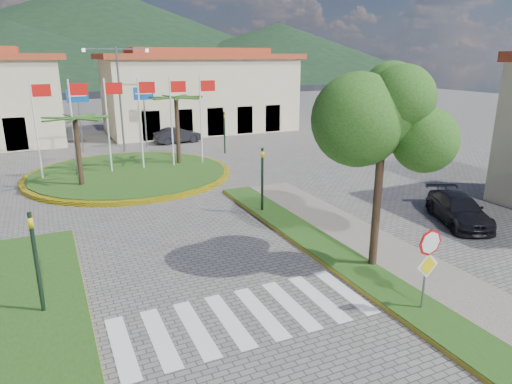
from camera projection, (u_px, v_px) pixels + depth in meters
name	position (u px, v px, depth m)	size (l,w,h in m)	color
sidewalk_right	(448.00, 302.00, 13.90)	(4.00, 28.00, 0.15)	gray
verge_right	(418.00, 310.00, 13.41)	(1.60, 28.00, 0.18)	#224513
crosswalk	(242.00, 317.00, 13.23)	(8.00, 3.00, 0.01)	silver
roundabout_island	(130.00, 173.00, 28.83)	(12.70, 12.70, 6.00)	yellow
stop_sign	(428.00, 257.00, 12.93)	(0.80, 0.11, 2.65)	slate
deciduous_tree	(383.00, 123.00, 14.85)	(3.60, 3.60, 6.80)	black
traffic_light_left	(35.00, 255.00, 12.75)	(0.15, 0.18, 3.20)	black
traffic_light_right	(262.00, 174.00, 21.45)	(0.15, 0.18, 3.20)	black
traffic_light_far	(224.00, 128.00, 35.03)	(0.18, 0.15, 3.20)	black
direction_sign_west	(79.00, 107.00, 34.86)	(1.60, 0.14, 5.20)	slate
direction_sign_east	(144.00, 104.00, 36.87)	(1.60, 0.14, 5.20)	slate
street_lamp_centre	(120.00, 94.00, 34.95)	(4.80, 0.16, 8.00)	slate
building_right	(200.00, 91.00, 45.70)	(19.08, 9.54, 8.05)	beige
hill_far_mid	(97.00, 32.00, 150.58)	(180.00, 180.00, 30.00)	black
hill_far_east	(279.00, 51.00, 152.78)	(120.00, 120.00, 18.00)	black
hill_near_back	(11.00, 53.00, 116.41)	(110.00, 110.00, 16.00)	black
car_dark_a	(0.00, 141.00, 37.51)	(1.33, 3.30, 1.13)	black
car_dark_b	(178.00, 135.00, 39.68)	(1.42, 4.07, 1.34)	black
car_side_right	(459.00, 209.00, 20.59)	(1.77, 4.35, 1.26)	black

